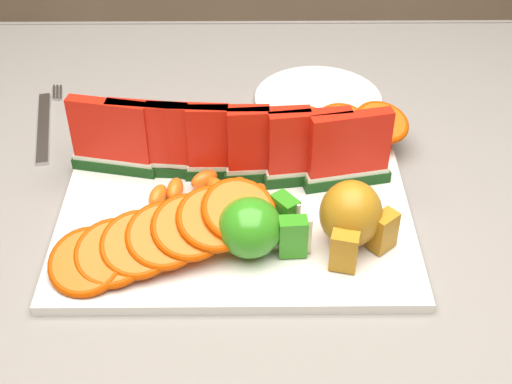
# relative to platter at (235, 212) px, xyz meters

# --- Properties ---
(table) EXTENTS (1.40, 0.90, 0.75)m
(table) POSITION_rel_platter_xyz_m (-0.03, -0.01, -0.11)
(table) COLOR #462619
(table) RESTS_ON ground
(tablecloth) EXTENTS (1.53, 1.03, 0.20)m
(tablecloth) POSITION_rel_platter_xyz_m (-0.03, -0.01, -0.05)
(tablecloth) COLOR slate
(tablecloth) RESTS_ON table
(platter) EXTENTS (0.40, 0.30, 0.01)m
(platter) POSITION_rel_platter_xyz_m (0.00, 0.00, 0.00)
(platter) COLOR silver
(platter) RESTS_ON tablecloth
(apple_cluster) EXTENTS (0.11, 0.09, 0.06)m
(apple_cluster) POSITION_rel_platter_xyz_m (0.02, -0.07, 0.04)
(apple_cluster) COLOR #3A8816
(apple_cluster) RESTS_ON platter
(pear_cluster) EXTENTS (0.09, 0.09, 0.08)m
(pear_cluster) POSITION_rel_platter_xyz_m (0.12, -0.06, 0.04)
(pear_cluster) COLOR #B2871F
(pear_cluster) RESTS_ON platter
(side_plate) EXTENTS (0.23, 0.23, 0.01)m
(side_plate) POSITION_rel_platter_xyz_m (0.11, 0.24, -0.00)
(side_plate) COLOR silver
(side_plate) RESTS_ON tablecloth
(fork) EXTENTS (0.05, 0.19, 0.00)m
(fork) POSITION_rel_platter_xyz_m (-0.26, 0.19, -0.00)
(fork) COLOR silver
(fork) RESTS_ON tablecloth
(watermelon_row) EXTENTS (0.39, 0.07, 0.10)m
(watermelon_row) POSITION_rel_platter_xyz_m (-0.01, 0.06, 0.05)
(watermelon_row) COLOR #0D3412
(watermelon_row) RESTS_ON platter
(orange_fan_front) EXTENTS (0.26, 0.15, 0.06)m
(orange_fan_front) POSITION_rel_platter_xyz_m (-0.07, -0.08, 0.04)
(orange_fan_front) COLOR #EB5000
(orange_fan_front) RESTS_ON platter
(orange_fan_back) EXTENTS (0.37, 0.10, 0.05)m
(orange_fan_back) POSITION_rel_platter_xyz_m (0.04, 0.13, 0.03)
(orange_fan_back) COLOR #EB5000
(orange_fan_back) RESTS_ON platter
(tangerine_segments) EXTENTS (0.14, 0.07, 0.02)m
(tangerine_segments) POSITION_rel_platter_xyz_m (-0.03, 0.02, 0.02)
(tangerine_segments) COLOR orange
(tangerine_segments) RESTS_ON platter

